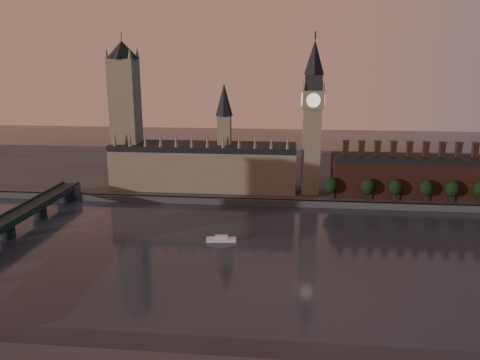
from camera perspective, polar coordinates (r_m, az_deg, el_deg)
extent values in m
plane|color=black|center=(225.66, 7.06, -10.05)|extent=(900.00, 900.00, 0.00)
cube|color=#49494F|center=(309.31, 6.76, -2.84)|extent=(900.00, 4.00, 4.00)
cube|color=#49494F|center=(396.21, 6.58, 0.98)|extent=(900.00, 180.00, 4.00)
cube|color=#7B6E57|center=(334.35, -4.43, 1.36)|extent=(130.00, 30.00, 28.00)
cube|color=black|center=(331.15, -4.48, 4.06)|extent=(130.00, 30.00, 4.00)
cube|color=#7B6E57|center=(327.20, -1.92, 5.75)|extent=(9.00, 9.00, 24.00)
cone|color=black|center=(324.57, -1.95, 9.76)|extent=(12.00, 12.00, 22.00)
cone|color=#7B6E57|center=(332.37, -15.04, 4.88)|extent=(2.60, 2.60, 10.00)
cone|color=#7B6E57|center=(328.74, -13.28, 4.88)|extent=(2.60, 2.60, 10.00)
cone|color=#7B6E57|center=(325.41, -11.49, 4.89)|extent=(2.60, 2.60, 10.00)
cone|color=#7B6E57|center=(322.42, -9.66, 4.88)|extent=(2.60, 2.60, 10.00)
cone|color=#7B6E57|center=(319.75, -7.80, 4.88)|extent=(2.60, 2.60, 10.00)
cone|color=#7B6E57|center=(317.42, -5.91, 4.86)|extent=(2.60, 2.60, 10.00)
cone|color=#7B6E57|center=(315.45, -3.99, 4.85)|extent=(2.60, 2.60, 10.00)
cone|color=#7B6E57|center=(313.82, -2.05, 4.82)|extent=(2.60, 2.60, 10.00)
cone|color=#7B6E57|center=(312.56, -0.10, 4.79)|extent=(2.60, 2.60, 10.00)
cone|color=#7B6E57|center=(311.66, 1.87, 4.76)|extent=(2.60, 2.60, 10.00)
cone|color=#7B6E57|center=(311.13, 3.85, 4.72)|extent=(2.60, 2.60, 10.00)
cone|color=#7B6E57|center=(310.97, 5.83, 4.67)|extent=(2.60, 2.60, 10.00)
cube|color=#7B6E57|center=(342.88, -13.68, 6.59)|extent=(18.00, 18.00, 90.00)
cone|color=black|center=(340.16, -14.20, 15.13)|extent=(24.00, 24.00, 12.00)
cylinder|color=#232326|center=(340.35, -14.26, 16.13)|extent=(0.50, 0.50, 12.00)
cone|color=#7B6E57|center=(335.41, -15.98, 14.69)|extent=(3.00, 3.00, 8.00)
cone|color=#7B6E57|center=(329.96, -13.30, 14.87)|extent=(3.00, 3.00, 8.00)
cone|color=#7B6E57|center=(350.37, -15.00, 14.71)|extent=(3.00, 3.00, 8.00)
cone|color=#7B6E57|center=(345.15, -12.42, 14.87)|extent=(3.00, 3.00, 8.00)
cube|color=#7B6E57|center=(321.66, 8.65, 3.45)|extent=(12.00, 12.00, 58.00)
cube|color=#7B6E57|center=(317.04, 8.89, 9.68)|extent=(14.00, 14.00, 12.00)
cube|color=#232326|center=(316.38, 8.97, 11.66)|extent=(11.00, 11.00, 10.00)
cone|color=black|center=(316.09, 9.08, 14.56)|extent=(13.00, 13.00, 22.00)
cylinder|color=#232326|center=(316.48, 9.18, 17.00)|extent=(1.00, 1.00, 5.00)
cylinder|color=beige|center=(309.87, 8.96, 9.57)|extent=(9.00, 0.50, 9.00)
cylinder|color=beige|center=(324.21, 8.83, 9.78)|extent=(9.00, 0.50, 9.00)
cylinder|color=beige|center=(316.74, 7.57, 9.72)|extent=(0.50, 9.00, 9.00)
cylinder|color=beige|center=(317.50, 10.21, 9.63)|extent=(0.50, 9.00, 9.00)
cone|color=#7B6E57|center=(309.70, 7.79, 11.28)|extent=(2.00, 2.00, 6.00)
cone|color=#7B6E57|center=(310.40, 10.24, 11.19)|extent=(2.00, 2.00, 6.00)
cone|color=#7B6E57|center=(322.68, 7.72, 11.40)|extent=(2.00, 2.00, 6.00)
cone|color=#7B6E57|center=(323.35, 10.07, 11.32)|extent=(2.00, 2.00, 6.00)
cube|color=#4A261C|center=(336.18, 20.54, 0.20)|extent=(110.00, 25.00, 24.00)
cube|color=black|center=(333.36, 20.74, 2.45)|extent=(110.00, 25.00, 3.00)
cube|color=#4A261C|center=(323.22, 12.75, 3.77)|extent=(3.50, 3.50, 9.00)
cube|color=#232326|center=(322.37, 12.80, 4.64)|extent=(4.20, 4.20, 1.00)
cube|color=#4A261C|center=(324.67, 14.58, 3.70)|extent=(3.50, 3.50, 9.00)
cube|color=#232326|center=(323.82, 14.64, 4.57)|extent=(4.20, 4.20, 1.00)
cube|color=#4A261C|center=(326.44, 16.40, 3.64)|extent=(3.50, 3.50, 9.00)
cube|color=#232326|center=(325.60, 16.46, 4.50)|extent=(4.20, 4.20, 1.00)
cube|color=#4A261C|center=(328.54, 18.19, 3.57)|extent=(3.50, 3.50, 9.00)
cube|color=#232326|center=(327.70, 18.26, 4.43)|extent=(4.20, 4.20, 1.00)
cube|color=#4A261C|center=(330.95, 19.96, 3.50)|extent=(3.50, 3.50, 9.00)
cube|color=#232326|center=(330.12, 20.03, 4.35)|extent=(4.20, 4.20, 1.00)
cube|color=#4A261C|center=(333.68, 21.70, 3.43)|extent=(3.50, 3.50, 9.00)
cube|color=#232326|center=(332.85, 21.78, 4.27)|extent=(4.20, 4.20, 1.00)
cube|color=#4A261C|center=(336.70, 23.41, 3.35)|extent=(3.50, 3.50, 9.00)
cube|color=#232326|center=(335.89, 23.49, 4.19)|extent=(4.20, 4.20, 1.00)
cube|color=#4A261C|center=(340.02, 25.09, 3.27)|extent=(3.50, 3.50, 9.00)
cube|color=#232326|center=(339.22, 25.17, 4.10)|extent=(4.20, 4.20, 1.00)
cube|color=#4A261C|center=(343.63, 26.73, 3.20)|extent=(3.50, 3.50, 9.00)
cube|color=#232326|center=(342.83, 26.82, 4.01)|extent=(4.20, 4.20, 1.00)
cylinder|color=black|center=(313.99, 10.98, -1.79)|extent=(0.80, 0.80, 6.00)
ellipsoid|color=black|center=(312.28, 11.04, -0.65)|extent=(8.60, 8.60, 10.75)
cylinder|color=black|center=(316.31, 15.25, -1.92)|extent=(0.80, 0.80, 6.00)
ellipsoid|color=black|center=(314.62, 15.33, -0.79)|extent=(8.60, 8.60, 10.75)
cylinder|color=black|center=(319.66, 18.34, -1.98)|extent=(0.80, 0.80, 6.00)
ellipsoid|color=black|center=(317.98, 18.43, -0.86)|extent=(8.60, 8.60, 10.75)
cylinder|color=black|center=(324.63, 21.66, -2.03)|extent=(0.80, 0.80, 6.00)
ellipsoid|color=black|center=(322.97, 21.77, -0.92)|extent=(8.60, 8.60, 10.75)
cylinder|color=black|center=(329.63, 24.35, -2.06)|extent=(0.80, 0.80, 6.00)
ellipsoid|color=black|center=(328.00, 24.47, -0.97)|extent=(8.60, 8.60, 10.75)
cylinder|color=black|center=(336.48, 27.09, -2.05)|extent=(0.80, 0.80, 6.00)
ellipsoid|color=black|center=(334.89, 27.22, -0.99)|extent=(8.60, 8.60, 10.75)
cube|color=#49494F|center=(341.69, -20.18, -1.11)|extent=(14.00, 8.00, 6.00)
cylinder|color=#232326|center=(281.89, -26.51, -5.62)|extent=(8.00, 8.00, 7.75)
cylinder|color=#232326|center=(309.45, -23.23, -3.57)|extent=(8.00, 8.00, 7.75)
cylinder|color=#232326|center=(338.18, -20.50, -1.84)|extent=(8.00, 8.00, 7.75)
cube|color=silver|center=(249.59, -2.30, -7.28)|extent=(16.09, 6.04, 1.80)
cube|color=silver|center=(249.02, -2.30, -6.94)|extent=(7.04, 4.02, 1.35)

